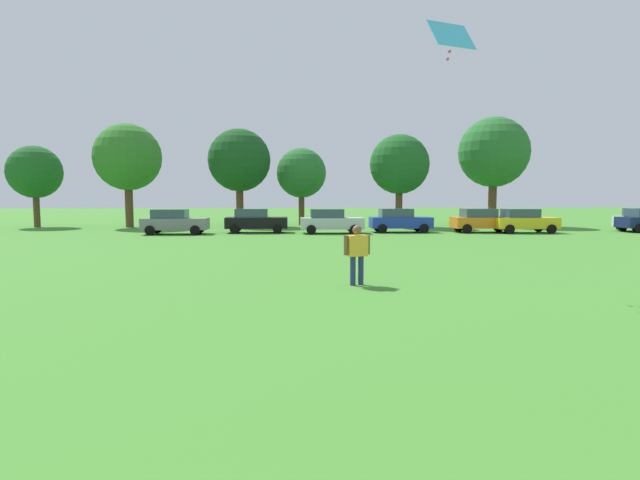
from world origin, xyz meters
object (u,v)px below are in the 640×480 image
(parked_car_blue_3, at_px, (399,220))
(tree_right, at_px, (399,165))
(tree_far_left, at_px, (35,172))
(tree_left, at_px, (128,157))
(parked_car_orange_4, at_px, (482,220))
(tree_center_right, at_px, (301,173))
(parked_car_gray_0, at_px, (174,222))
(parked_car_black_1, at_px, (256,221))
(adult_bystander, at_px, (357,250))
(parked_car_yellow_5, at_px, (524,221))
(tree_far_right, at_px, (494,153))
(kite, at_px, (451,36))
(tree_center_left, at_px, (239,161))
(parked_car_silver_2, at_px, (331,221))

(parked_car_blue_3, xyz_separation_m, tree_right, (1.26, 5.99, 4.29))
(tree_far_left, bearing_deg, tree_left, -4.30)
(parked_car_orange_4, relative_size, tree_center_right, 0.64)
(parked_car_orange_4, xyz_separation_m, tree_center_right, (-12.56, 9.43, 3.69))
(parked_car_orange_4, xyz_separation_m, tree_right, (-4.56, 6.43, 4.29))
(parked_car_gray_0, bearing_deg, parked_car_black_1, 11.26)
(adult_bystander, xyz_separation_m, parked_car_yellow_5, (14.33, 19.77, -0.17))
(parked_car_black_1, distance_m, tree_center_right, 10.17)
(tree_far_left, bearing_deg, tree_far_right, -0.38)
(parked_car_blue_3, height_order, tree_right, tree_right)
(parked_car_yellow_5, bearing_deg, kite, -121.00)
(kite, bearing_deg, tree_right, 80.81)
(kite, height_order, parked_car_orange_4, kite)
(parked_car_black_1, bearing_deg, tree_center_left, 103.25)
(adult_bystander, relative_size, parked_car_silver_2, 0.40)
(adult_bystander, bearing_deg, tree_right, 57.27)
(parked_car_silver_2, distance_m, tree_far_left, 25.35)
(parked_car_orange_4, xyz_separation_m, tree_center_left, (-17.85, 8.52, 4.71))
(adult_bystander, height_order, tree_left, tree_left)
(kite, height_order, tree_center_left, tree_center_left)
(tree_center_left, bearing_deg, tree_far_left, -178.09)
(parked_car_orange_4, height_order, tree_left, tree_left)
(tree_far_left, bearing_deg, tree_center_left, 1.91)
(adult_bystander, bearing_deg, parked_car_black_1, 83.71)
(parked_car_silver_2, bearing_deg, parked_car_black_1, 169.96)
(parked_car_orange_4, relative_size, tree_left, 0.51)
(tree_far_left, xyz_separation_m, tree_far_right, (38.32, -0.25, 1.77))
(parked_car_orange_4, bearing_deg, tree_far_right, 63.29)
(parked_car_yellow_5, distance_m, tree_left, 30.94)
(kite, distance_m, tree_right, 26.69)
(adult_bystander, bearing_deg, tree_far_right, 43.17)
(parked_car_silver_2, xyz_separation_m, tree_center_left, (-7.08, 8.84, 4.71))
(parked_car_orange_4, bearing_deg, parked_car_blue_3, 175.65)
(parked_car_black_1, height_order, parked_car_blue_3, same)
(kite, xyz_separation_m, tree_center_left, (-9.05, 28.35, -1.67))
(parked_car_orange_4, distance_m, parked_car_yellow_5, 2.79)
(tree_center_right, xyz_separation_m, tree_right, (8.00, -3.00, 0.59))
(adult_bystander, distance_m, parked_car_gray_0, 22.22)
(parked_car_gray_0, distance_m, tree_left, 10.70)
(kite, relative_size, tree_right, 0.20)
(kite, xyz_separation_m, parked_car_silver_2, (-1.96, 19.51, -6.38))
(adult_bystander, bearing_deg, tree_left, 100.55)
(parked_car_blue_3, bearing_deg, parked_car_silver_2, -171.21)
(adult_bystander, height_order, tree_far_right, tree_far_right)
(kite, height_order, tree_center_right, kite)
(parked_car_gray_0, distance_m, tree_center_left, 10.74)
(tree_right, bearing_deg, parked_car_blue_3, -101.86)
(kite, xyz_separation_m, tree_right, (4.25, 26.26, -2.09))
(adult_bystander, height_order, parked_car_silver_2, adult_bystander)
(parked_car_yellow_5, distance_m, tree_right, 11.03)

